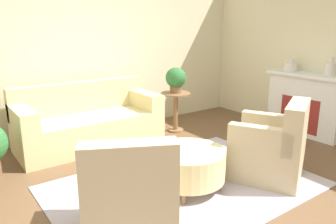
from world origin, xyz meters
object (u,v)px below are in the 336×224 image
(ottoman_table, at_px, (188,164))
(potted_plant_on_side_table, at_px, (176,79))
(armchair_left, at_px, (129,198))
(vase_mantel_near, at_px, (291,66))
(couch, at_px, (89,123))
(side_table, at_px, (176,105))
(vase_mantel_far, at_px, (330,69))
(armchair_right, at_px, (272,149))

(ottoman_table, xyz_separation_m, potted_plant_on_side_table, (1.17, 1.76, 0.63))
(armchair_left, height_order, vase_mantel_near, vase_mantel_near)
(couch, bearing_deg, vase_mantel_near, -22.53)
(side_table, xyz_separation_m, vase_mantel_far, (1.67, -1.76, 0.69))
(couch, bearing_deg, vase_mantel_far, -32.37)
(side_table, bearing_deg, armchair_right, -94.77)
(side_table, relative_size, potted_plant_on_side_table, 1.57)
(couch, height_order, vase_mantel_near, vase_mantel_near)
(armchair_left, height_order, vase_mantel_far, vase_mantel_far)
(armchair_right, height_order, vase_mantel_far, vase_mantel_far)
(armchair_left, bearing_deg, vase_mantel_far, 5.83)
(vase_mantel_far, bearing_deg, couch, 147.63)
(vase_mantel_far, relative_size, potted_plant_on_side_table, 0.66)
(potted_plant_on_side_table, bearing_deg, armchair_left, -134.81)
(couch, distance_m, armchair_right, 2.73)
(couch, distance_m, armchair_left, 2.48)
(ottoman_table, distance_m, side_table, 2.12)
(vase_mantel_near, xyz_separation_m, vase_mantel_far, (0.00, -0.69, 0.03))
(vase_mantel_near, height_order, vase_mantel_far, vase_mantel_far)
(ottoman_table, distance_m, vase_mantel_far, 2.97)
(ottoman_table, distance_m, vase_mantel_near, 3.04)
(vase_mantel_far, bearing_deg, side_table, 133.43)
(couch, xyz_separation_m, ottoman_table, (0.33, -2.01, -0.05))
(vase_mantel_near, bearing_deg, armchair_right, -149.66)
(armchair_right, xyz_separation_m, potted_plant_on_side_table, (0.18, 2.15, 0.56))
(armchair_right, relative_size, vase_mantel_far, 3.64)
(armchair_left, xyz_separation_m, ottoman_table, (0.97, 0.39, -0.08))
(armchair_right, relative_size, ottoman_table, 1.23)
(couch, relative_size, armchair_left, 2.06)
(armchair_right, bearing_deg, vase_mantel_near, 30.34)
(couch, xyz_separation_m, side_table, (1.50, -0.24, 0.12))
(ottoman_table, height_order, potted_plant_on_side_table, potted_plant_on_side_table)
(vase_mantel_far, bearing_deg, armchair_left, -174.17)
(couch, relative_size, vase_mantel_near, 10.47)
(couch, height_order, armchair_right, armchair_right)
(side_table, bearing_deg, vase_mantel_far, -46.57)
(side_table, distance_m, vase_mantel_near, 2.09)
(vase_mantel_far, height_order, potted_plant_on_side_table, vase_mantel_far)
(armchair_left, distance_m, ottoman_table, 1.05)
(side_table, bearing_deg, ottoman_table, -123.59)
(vase_mantel_near, bearing_deg, armchair_left, -164.13)
(couch, distance_m, side_table, 1.52)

